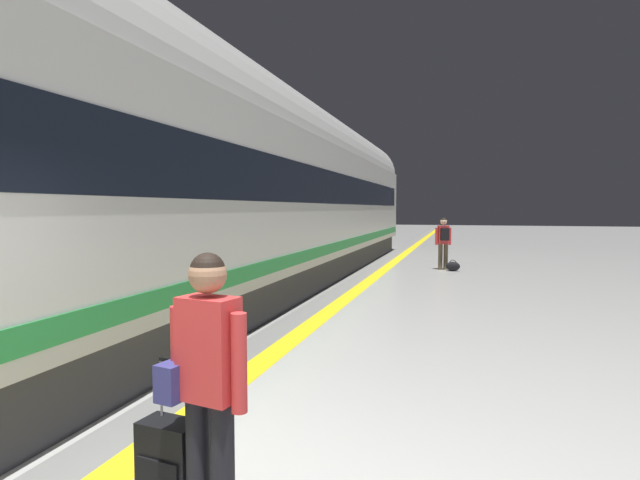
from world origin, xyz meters
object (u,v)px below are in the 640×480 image
Objects in this scene: high_speed_train at (257,186)px; traveller_foreground at (207,375)px; passenger_near at (443,239)px; duffel_bag_near at (453,266)px; rolling_suitcase_foreground at (169,466)px.

high_speed_train reaches higher than traveller_foreground.
traveller_foreground is at bearing -69.06° from high_speed_train.
passenger_near is at bearing 56.07° from high_speed_train.
duffel_bag_near is at bearing -42.05° from passenger_near.
passenger_near is (1.14, 14.07, 0.65)m from rolling_suitcase_foreground.
high_speed_train is 65.00× the size of duffel_bag_near.
rolling_suitcase_foreground is at bearing -96.01° from duffel_bag_near.
duffel_bag_near is (1.12, 13.90, -0.85)m from traveller_foreground.
rolling_suitcase_foreground is (-0.33, 0.11, -0.65)m from traveller_foreground.
duffel_bag_near is at bearing 85.40° from traveller_foreground.
passenger_near is 3.84× the size of duffel_bag_near.
traveller_foreground is at bearing -93.25° from passenger_near.
high_speed_train reaches higher than passenger_near.
traveller_foreground reaches higher than passenger_near.
high_speed_train is 7.45m from duffel_bag_near.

